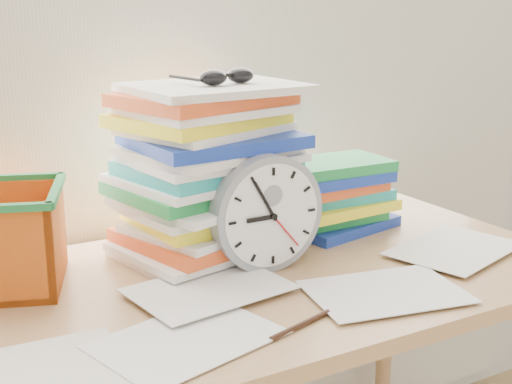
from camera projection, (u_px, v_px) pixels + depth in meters
desk at (233, 314)px, 1.39m from camera, size 1.40×0.70×0.75m
paper_stack at (206, 170)px, 1.47m from camera, size 0.41×0.36×0.36m
clock at (266, 213)px, 1.39m from camera, size 0.23×0.05×0.23m
sunglasses at (227, 77)px, 1.41m from camera, size 0.16×0.14×0.03m
book_stack at (333, 194)px, 1.65m from camera, size 0.29×0.23×0.17m
pen at (301, 325)px, 1.16m from camera, size 0.14×0.05×0.01m
scattered_papers at (232, 276)px, 1.37m from camera, size 1.26×0.42×0.02m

